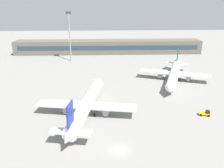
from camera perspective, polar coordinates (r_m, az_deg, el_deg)
The scene contains 6 objects.
ground_plane at distance 95.61m, azimuth 0.16°, elevation -1.69°, with size 400.00×400.00×0.00m, color gray.
terminal_building at distance 163.47m, azimuth -0.89°, elevation 9.05°, with size 126.45×12.13×9.00m.
airplane_near at distance 76.72m, azimuth -6.03°, elevation -4.59°, with size 32.52×46.18×11.46m.
airplane_mid at distance 109.95m, azimuth 14.92°, elevation 2.44°, with size 31.57×44.08×11.34m.
baggage_tug_yellow at distance 81.35m, azimuth 21.79°, elevation -6.62°, with size 3.86×2.52×1.75m.
floodlight_tower_west at distance 142.81m, azimuth -10.32°, elevation 12.03°, with size 3.20×0.80×28.78m.
Camera 1 is at (-3.71, -48.87, 35.07)m, focal length 37.53 mm.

